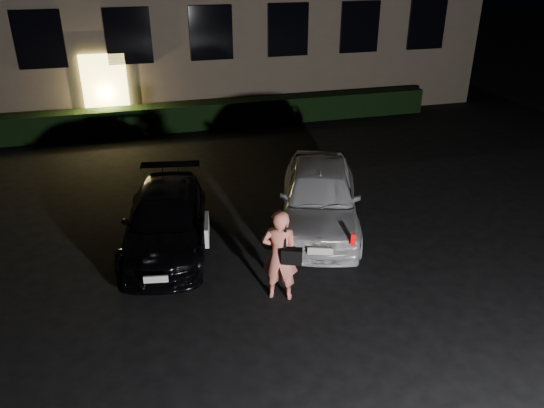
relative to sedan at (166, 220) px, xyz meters
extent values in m
plane|color=black|center=(2.37, -2.92, -0.56)|extent=(80.00, 80.00, 0.00)
cube|color=#FFE36A|center=(-1.13, 8.02, 0.69)|extent=(1.40, 0.10, 2.50)
cube|color=black|center=(-2.83, 8.02, 2.44)|extent=(1.40, 0.10, 1.70)
cube|color=black|center=(-0.23, 8.02, 2.44)|extent=(1.40, 0.10, 1.70)
cube|color=black|center=(2.37, 8.02, 2.44)|extent=(1.40, 0.10, 1.70)
cube|color=black|center=(4.97, 8.02, 2.44)|extent=(1.40, 0.10, 1.70)
cube|color=black|center=(7.57, 8.02, 2.44)|extent=(1.40, 0.10, 1.70)
cube|color=black|center=(10.17, 8.02, 2.44)|extent=(1.40, 0.10, 1.70)
cube|color=black|center=(2.37, 7.58, -0.14)|extent=(15.00, 0.70, 0.85)
imported|color=black|center=(0.00, 0.00, 0.00)|extent=(2.21, 4.09, 1.13)
cube|color=white|center=(0.72, -0.85, 0.13)|extent=(0.21, 0.81, 0.38)
cube|color=silver|center=(-0.34, -1.98, -0.07)|extent=(0.41, 0.10, 0.13)
imported|color=silver|center=(3.28, -0.01, 0.14)|extent=(2.92, 4.43, 1.40)
cube|color=red|center=(2.09, -1.67, 0.20)|extent=(0.10, 0.08, 0.23)
cube|color=red|center=(3.19, -2.05, 0.20)|extent=(0.10, 0.08, 0.23)
cube|color=silver|center=(2.62, -1.91, -0.03)|extent=(0.45, 0.19, 0.14)
imported|color=#FA806B|center=(1.73, -2.34, 0.28)|extent=(0.72, 0.61, 1.69)
cube|color=black|center=(1.88, -2.52, 0.34)|extent=(0.38, 0.27, 0.27)
cube|color=black|center=(1.79, -2.44, 0.73)|extent=(0.06, 0.07, 0.53)
camera|label=1|loc=(-0.41, -9.68, 4.98)|focal=35.00mm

